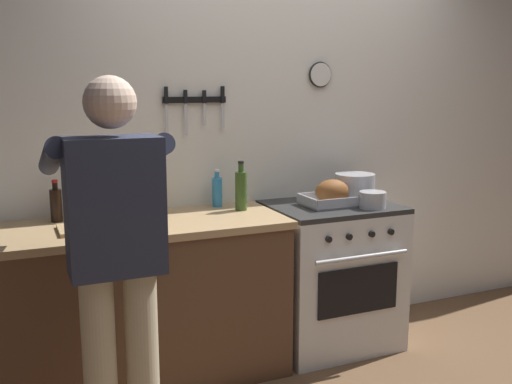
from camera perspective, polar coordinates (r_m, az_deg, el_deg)
name	(u,v)px	position (r m, az deg, el deg)	size (l,w,h in m)	color
wall_back	(275,136)	(3.74, 1.91, 5.53)	(6.00, 0.13, 2.60)	white
counter_block	(98,307)	(3.25, -15.33, -10.89)	(2.03, 0.65, 0.90)	brown
stove	(331,274)	(3.70, 7.35, -8.06)	(0.76, 0.67, 0.90)	white
person_cook	(116,249)	(2.47, -13.65, -5.52)	(0.51, 0.63, 1.66)	#C6B793
roasting_pan	(332,194)	(3.55, 7.48, -0.23)	(0.35, 0.26, 0.16)	#B7B7BC
stock_pot	(355,187)	(3.72, 9.69, 0.47)	(0.25, 0.25, 0.17)	#B7B7BC
saucepan	(373,200)	(3.52, 11.40, -0.76)	(0.16, 0.16, 0.10)	#B7B7BC
cutting_board	(95,227)	(3.06, -15.53, -3.38)	(0.36, 0.24, 0.02)	tan
bottle_wine_red	(118,191)	(3.35, -13.40, 0.11)	(0.07, 0.07, 0.32)	#47141E
bottle_cooking_oil	(156,193)	(3.40, -9.81, -0.14)	(0.07, 0.07, 0.25)	gold
bottle_soy_sauce	(56,204)	(3.28, -19.08, -1.15)	(0.06, 0.06, 0.23)	black
bottle_olive_oil	(241,190)	(3.38, -1.48, 0.23)	(0.07, 0.07, 0.29)	#385623
bottle_dish_soap	(217,191)	(3.49, -3.85, 0.09)	(0.06, 0.06, 0.23)	#338CCC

